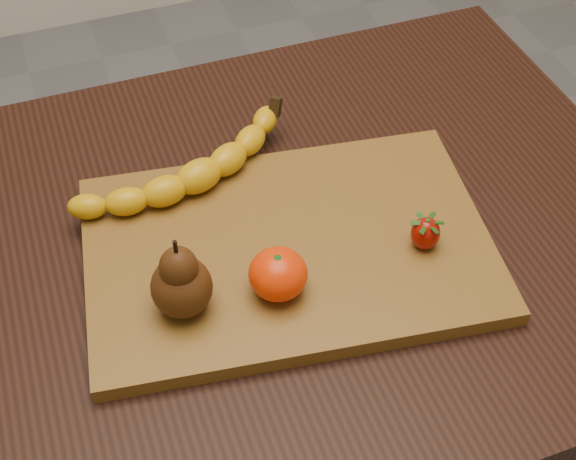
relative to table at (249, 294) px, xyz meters
name	(u,v)px	position (x,y,z in m)	size (l,w,h in m)	color
table	(249,294)	(0.00, 0.00, 0.00)	(1.00, 0.70, 0.76)	black
cutting_board	(288,248)	(0.04, -0.03, 0.11)	(0.45, 0.30, 0.02)	brown
banana	(199,176)	(-0.03, 0.08, 0.14)	(0.25, 0.07, 0.04)	#E2A90A
pear	(180,276)	(-0.09, -0.08, 0.17)	(0.06, 0.06, 0.10)	#45240B
mandarin	(278,274)	(0.01, -0.09, 0.14)	(0.06, 0.06, 0.05)	#FB3202
strawberry	(426,232)	(0.18, -0.09, 0.14)	(0.03, 0.03, 0.04)	#9C0C04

